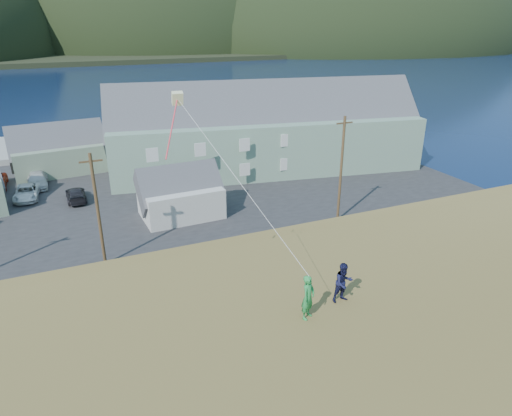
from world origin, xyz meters
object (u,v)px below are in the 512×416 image
Objects in this scene: wharf at (64,145)px; shed_white at (180,194)px; kite_flyer_green at (308,297)px; lodge at (266,129)px; shed_palegreen_far at (59,150)px; kite_flyer_navy at (343,283)px.

shed_white is at bearing -73.74° from wharf.
kite_flyer_green is (-2.04, -27.33, 5.72)m from shed_white.
lodge is at bearing 34.45° from kite_flyer_green.
lodge reaches higher than wharf.
shed_white is 0.68× the size of shed_palegreen_far.
wharf is 0.67× the size of lodge.
wharf is at bearing 146.99° from lodge.
wharf is 3.30× the size of shed_white.
shed_palegreen_far is at bearing -93.56° from wharf.
wharf is 59.78m from kite_flyer_navy.
shed_palegreen_far is at bearing 66.65° from kite_flyer_green.
shed_palegreen_far is 47.64m from kite_flyer_navy.
lodge reaches higher than shed_palegreen_far.
shed_white is at bearing -132.67° from lodge.
kite_flyer_green is at bearing -102.73° from lodge.
shed_white is (9.24, -31.67, 1.91)m from wharf.
kite_flyer_navy is at bearing -81.28° from wharf.
wharf is 59.93m from kite_flyer_green.
kite_flyer_green reaches higher than shed_white.
lodge reaches higher than kite_flyer_navy.
lodge is 4.91× the size of shed_white.
shed_palegreen_far is at bearing 101.99° from kite_flyer_navy.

